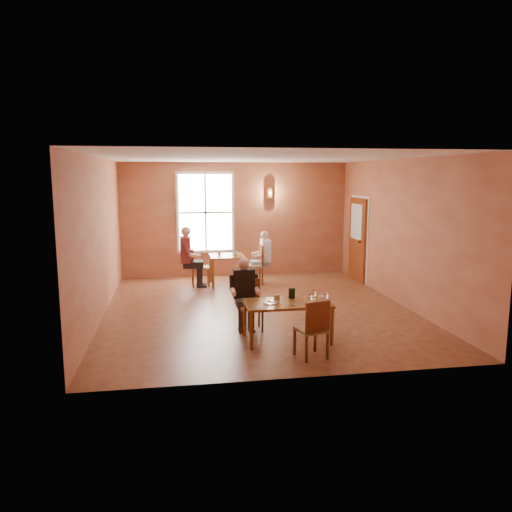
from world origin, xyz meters
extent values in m
cube|color=brown|center=(0.00, 0.00, 0.00)|extent=(6.00, 7.00, 0.01)
cube|color=brown|center=(0.00, 3.50, 1.50)|extent=(6.00, 0.04, 3.00)
cube|color=brown|center=(0.00, -3.50, 1.50)|extent=(6.00, 0.04, 3.00)
cube|color=brown|center=(-3.00, 0.00, 1.50)|extent=(0.04, 7.00, 3.00)
cube|color=brown|center=(3.00, 0.00, 1.50)|extent=(0.04, 7.00, 3.00)
cube|color=white|center=(0.00, 0.00, 3.00)|extent=(6.00, 7.00, 0.04)
cube|color=white|center=(-0.80, 3.45, 1.70)|extent=(1.36, 0.10, 1.96)
cube|color=maroon|center=(2.94, 2.30, 1.05)|extent=(0.12, 1.04, 2.10)
cylinder|color=brown|center=(0.90, 3.40, 2.20)|extent=(0.16, 0.16, 0.28)
cylinder|color=white|center=(-0.13, -2.00, 0.66)|extent=(0.32, 0.32, 0.03)
cube|color=tan|center=(-0.01, -1.91, 0.69)|extent=(0.09, 0.08, 0.10)
cube|color=black|center=(0.28, -1.75, 0.73)|extent=(0.11, 0.07, 0.17)
cube|color=silver|center=(0.13, -2.24, 0.64)|extent=(0.19, 0.04, 0.00)
cube|color=white|center=(-0.30, -2.23, 0.64)|extent=(0.21, 0.21, 0.01)
cylinder|color=silver|center=(0.82, -1.73, 0.65)|extent=(0.19, 0.19, 0.01)
cube|color=black|center=(0.70, -2.29, 0.65)|extent=(0.12, 0.04, 0.01)
imported|color=silver|center=(-0.18, 2.25, 0.79)|extent=(0.16, 0.16, 0.10)
imported|color=silver|center=(-0.55, 2.42, 0.78)|extent=(0.13, 0.13, 0.10)
camera|label=1|loc=(-1.62, -9.62, 2.67)|focal=35.00mm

